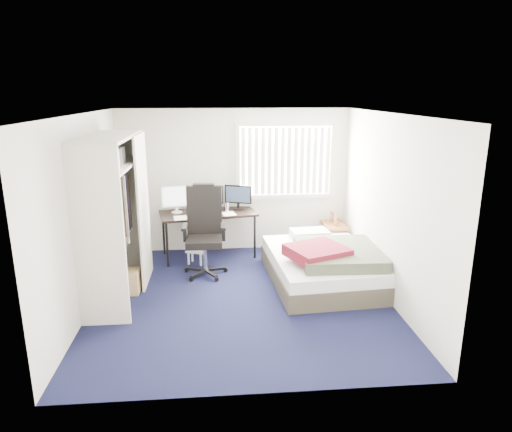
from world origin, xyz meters
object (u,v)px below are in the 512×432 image
(nightstand, at_px, (333,226))
(bed, at_px, (324,264))
(desk, at_px, (208,211))
(office_chair, at_px, (205,240))

(nightstand, distance_m, bed, 1.48)
(desk, height_order, bed, desk)
(office_chair, xyz_separation_m, nightstand, (2.26, 0.86, -0.09))
(office_chair, relative_size, nightstand, 1.89)
(office_chair, distance_m, nightstand, 2.42)
(nightstand, height_order, bed, nightstand)
(desk, relative_size, bed, 0.80)
(desk, distance_m, office_chair, 0.81)
(desk, height_order, office_chair, office_chair)
(desk, xyz_separation_m, office_chair, (-0.05, -0.76, -0.27))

